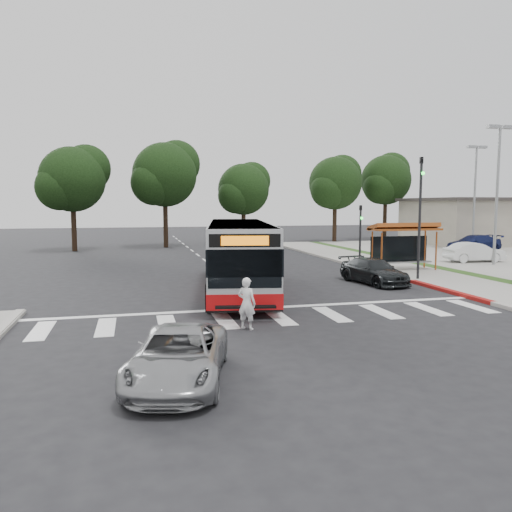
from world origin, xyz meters
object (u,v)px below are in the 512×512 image
object	(u,v)px
pedestrian	(247,303)
dark_sedan	(374,271)
transit_bus	(239,257)
silver_suv_south	(179,356)

from	to	relation	value
pedestrian	dark_sedan	xyz separation A→B (m)	(8.44, 7.64, -0.21)
transit_bus	silver_suv_south	world-z (taller)	transit_bus
dark_sedan	transit_bus	bearing A→B (deg)	173.36
silver_suv_south	dark_sedan	bearing A→B (deg)	61.40
transit_bus	silver_suv_south	xyz separation A→B (m)	(-3.88, -11.67, -0.99)
pedestrian	silver_suv_south	world-z (taller)	pedestrian
dark_sedan	silver_suv_south	xyz separation A→B (m)	(-11.03, -11.99, -0.03)
pedestrian	dark_sedan	size ratio (longest dim) A/B	0.39
dark_sedan	silver_suv_south	size ratio (longest dim) A/B	1.01
dark_sedan	silver_suv_south	world-z (taller)	dark_sedan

